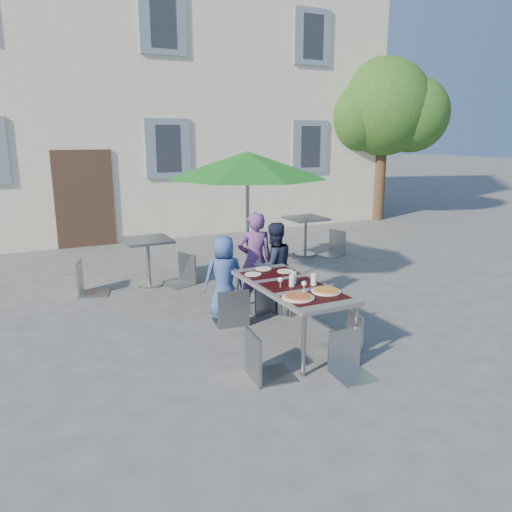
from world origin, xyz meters
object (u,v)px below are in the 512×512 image
child_2 (274,266)px  chair_5 (350,328)px  pizza_near_right (326,291)px  bg_chair_r_0 (182,251)px  child_1 (255,260)px  chair_0 (231,284)px  chair_1 (262,274)px  child_0 (224,277)px  patio_umbrella (247,166)px  bg_chair_r_1 (335,228)px  chair_2 (293,281)px  cafe_table_1 (306,228)px  cafe_table_0 (148,252)px  pizza_near_left (298,297)px  bg_chair_l_0 (85,258)px  chair_3 (262,326)px  bg_chair_l_1 (278,233)px  chair_4 (349,310)px  dining_table (291,289)px

child_2 → chair_5: (-0.26, -2.22, -0.13)m
pizza_near_right → bg_chair_r_0: 3.50m
child_1 → chair_0: 0.81m
bg_chair_r_0 → chair_1: bearing=-72.2°
child_0 → chair_5: bearing=110.6°
chair_1 → patio_umbrella: (0.27, 1.05, 1.47)m
bg_chair_r_1 → chair_2: bearing=-133.9°
cafe_table_1 → bg_chair_r_1: bg_chair_r_1 is taller
chair_0 → cafe_table_0: chair_0 is taller
pizza_near_right → chair_2: (0.34, 1.33, -0.28)m
pizza_near_left → bg_chair_l_0: 4.04m
child_2 → child_0: bearing=-2.6°
chair_3 → chair_5: size_ratio=1.11×
bg_chair_r_0 → child_1: bearing=-69.8°
child_0 → chair_2: child_0 is taller
cafe_table_1 → bg_chair_l_1: 0.77m
bg_chair_l_0 → cafe_table_1: 4.64m
child_1 → chair_4: bearing=114.9°
pizza_near_left → patio_umbrella: 3.04m
child_0 → bg_chair_r_0: child_0 is taller
chair_1 → chair_4: 1.65m
dining_table → chair_2: bearing=57.9°
child_2 → pizza_near_left: bearing=68.1°
pizza_near_right → chair_3: size_ratio=0.34×
child_0 → bg_chair_r_0: bearing=-81.6°
child_2 → bg_chair_r_0: child_2 is taller
child_1 → cafe_table_0: size_ratio=1.77×
cafe_table_0 → chair_0: bearing=-76.8°
pizza_near_right → bg_chair_l_1: bearing=68.5°
patio_umbrella → bg_chair_l_0: (-2.45, 0.93, -1.45)m
chair_3 → chair_4: (1.29, 0.23, -0.10)m
chair_2 → chair_3: size_ratio=0.84×
chair_0 → bg_chair_r_0: 2.15m
chair_1 → chair_3: size_ratio=0.98×
cafe_table_0 → chair_5: bearing=-75.0°
patio_umbrella → cafe_table_1: 3.07m
child_2 → cafe_table_1: bearing=-131.9°
child_1 → cafe_table_1: child_1 is taller
chair_1 → cafe_table_0: 2.33m
chair_5 → pizza_near_right: bearing=83.3°
pizza_near_left → child_2: size_ratio=0.28×
child_2 → chair_3: size_ratio=1.30×
pizza_near_left → chair_4: 0.79m
pizza_near_left → bg_chair_l_0: (-1.81, 3.61, -0.16)m
chair_5 → chair_4: bearing=54.3°
chair_1 → chair_2: bearing=-32.5°
child_1 → chair_4: 1.89m
chair_1 → patio_umbrella: size_ratio=0.38×
child_2 → bg_chair_r_1: size_ratio=1.29×
chair_5 → child_2: bearing=83.3°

